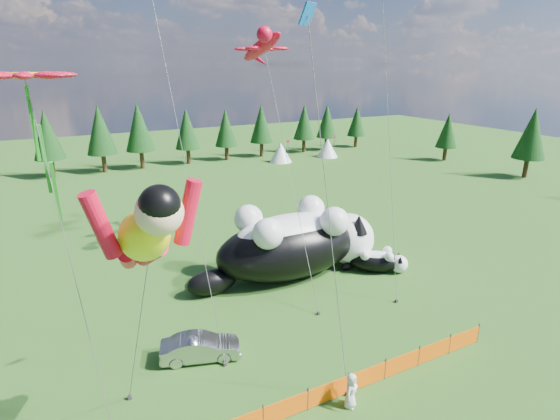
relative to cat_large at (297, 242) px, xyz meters
name	(u,v)px	position (x,y,z in m)	size (l,w,h in m)	color
ground	(255,374)	(-6.63, -7.90, -2.31)	(160.00, 160.00, 0.00)	#0D370A
safety_fence	(286,408)	(-6.63, -10.90, -1.81)	(22.06, 0.06, 1.10)	#262626
tree_line	(113,141)	(-6.63, 37.10, 1.69)	(90.00, 4.00, 8.00)	black
festival_tents	(207,160)	(4.37, 32.10, -0.91)	(50.00, 3.20, 2.80)	white
cat_large	(297,242)	(0.00, 0.00, 0.00)	(13.45, 4.82, 4.86)	black
cat_small	(378,261)	(5.09, -2.18, -1.53)	(4.04, 3.21, 1.65)	black
car	(200,347)	(-8.50, -5.71, -1.69)	(1.31, 3.76, 1.24)	#A9A9AD
spectator_e	(351,391)	(-3.95, -11.53, -1.53)	(0.76, 0.50, 1.57)	silver
superhero_kite	(144,236)	(-11.27, -10.59, 6.28)	(5.10, 6.48, 11.22)	#FFE90D
gecko_kite	(262,47)	(0.13, 5.45, 12.24)	(4.06, 14.01, 17.86)	red
flower_kite	(25,81)	(-13.75, -7.54, 10.65)	(2.96, 2.96, 13.33)	red
diamond_kite_a	(153,3)	(-8.75, -2.94, 13.54)	(1.62, 4.57, 17.90)	blue
diamond_kite_c	(310,36)	(-5.11, -9.61, 12.02)	(2.11, 1.75, 15.78)	blue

